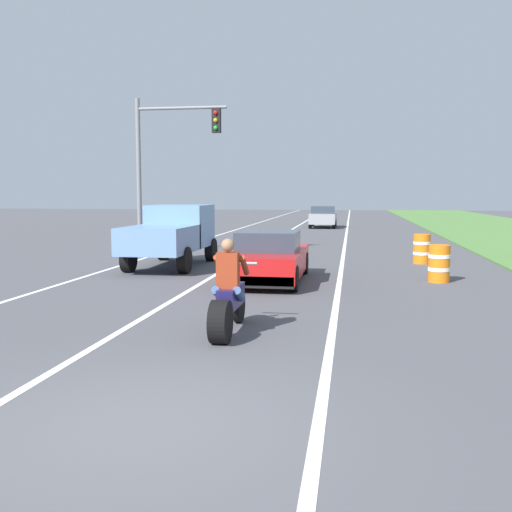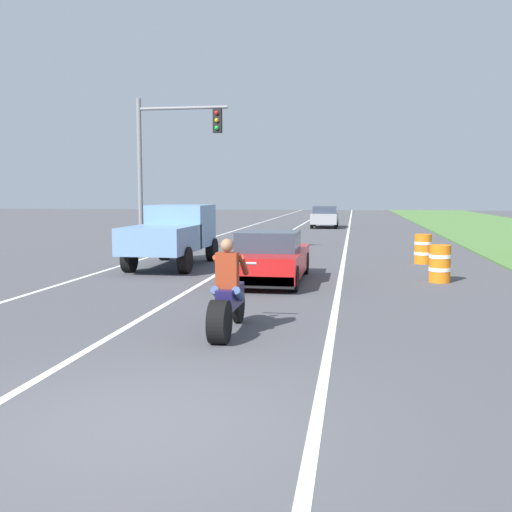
% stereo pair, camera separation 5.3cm
% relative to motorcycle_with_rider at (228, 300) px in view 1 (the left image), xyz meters
% --- Properties ---
extents(ground_plane, '(160.00, 160.00, 0.00)m').
position_rel_motorcycle_with_rider_xyz_m(ground_plane, '(-0.08, -3.97, -0.59)').
color(ground_plane, '#4C4C51').
extents(lane_stripe_left_solid, '(0.14, 120.00, 0.01)m').
position_rel_motorcycle_with_rider_xyz_m(lane_stripe_left_solid, '(-5.48, 16.03, -0.59)').
color(lane_stripe_left_solid, white).
rests_on(lane_stripe_left_solid, ground).
extents(lane_stripe_right_solid, '(0.14, 120.00, 0.01)m').
position_rel_motorcycle_with_rider_xyz_m(lane_stripe_right_solid, '(1.72, 16.03, -0.59)').
color(lane_stripe_right_solid, white).
rests_on(lane_stripe_right_solid, ground).
extents(lane_stripe_centre_dashed, '(0.14, 120.00, 0.01)m').
position_rel_motorcycle_with_rider_xyz_m(lane_stripe_centre_dashed, '(-1.88, 16.03, -0.59)').
color(lane_stripe_centre_dashed, white).
rests_on(lane_stripe_centre_dashed, ground).
extents(motorcycle_with_rider, '(0.70, 2.21, 1.62)m').
position_rel_motorcycle_with_rider_xyz_m(motorcycle_with_rider, '(0.00, 0.00, 0.00)').
color(motorcycle_with_rider, black).
rests_on(motorcycle_with_rider, ground).
extents(sports_car_red, '(1.84, 4.30, 1.37)m').
position_rel_motorcycle_with_rider_xyz_m(sports_car_red, '(-0.16, 6.02, 0.04)').
color(sports_car_red, red).
rests_on(sports_car_red, ground).
extents(pickup_truck_left_lane_light_blue, '(2.02, 4.80, 1.98)m').
position_rel_motorcycle_with_rider_xyz_m(pickup_truck_left_lane_light_blue, '(-3.73, 8.82, 0.51)').
color(pickup_truck_left_lane_light_blue, '#6B93C6').
rests_on(pickup_truck_left_lane_light_blue, ground).
extents(traffic_light_mast_near, '(3.60, 0.34, 6.00)m').
position_rel_motorcycle_with_rider_xyz_m(traffic_light_mast_near, '(-5.15, 12.52, 3.33)').
color(traffic_light_mast_near, gray).
rests_on(traffic_light_mast_near, ground).
extents(construction_barrel_nearest, '(0.58, 0.58, 1.00)m').
position_rel_motorcycle_with_rider_xyz_m(construction_barrel_nearest, '(4.35, 6.68, -0.09)').
color(construction_barrel_nearest, orange).
rests_on(construction_barrel_nearest, ground).
extents(construction_barrel_mid, '(0.58, 0.58, 1.00)m').
position_rel_motorcycle_with_rider_xyz_m(construction_barrel_mid, '(4.38, 10.93, -0.09)').
color(construction_barrel_mid, orange).
rests_on(construction_barrel_mid, ground).
extents(distant_car_far_ahead, '(1.80, 4.00, 1.50)m').
position_rel_motorcycle_with_rider_xyz_m(distant_car_far_ahead, '(0.04, 31.67, 0.18)').
color(distant_car_far_ahead, '#99999E').
rests_on(distant_car_far_ahead, ground).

